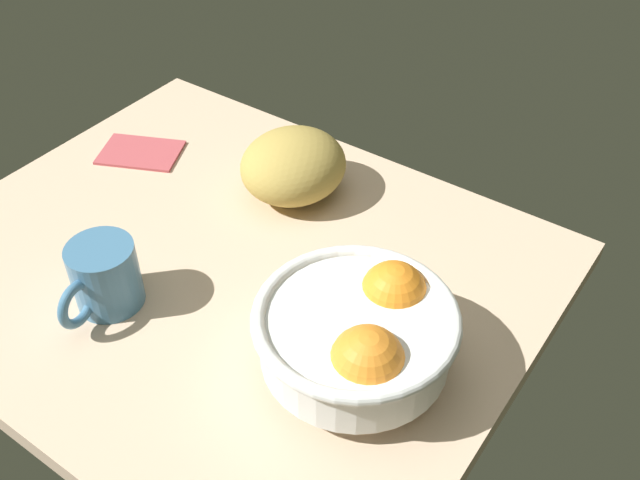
% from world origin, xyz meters
% --- Properties ---
extents(ground_plane, '(0.79, 0.65, 0.03)m').
position_xyz_m(ground_plane, '(0.00, 0.00, -0.01)').
color(ground_plane, '#D1B293').
extents(fruit_bowl, '(0.22, 0.22, 0.11)m').
position_xyz_m(fruit_bowl, '(-0.24, 0.05, 0.06)').
color(fruit_bowl, white).
rests_on(fruit_bowl, ground).
extents(bread_loaf, '(0.17, 0.18, 0.10)m').
position_xyz_m(bread_loaf, '(0.02, -0.17, 0.05)').
color(bread_loaf, '#AD9245').
rests_on(bread_loaf, ground).
extents(napkin_folded, '(0.15, 0.13, 0.01)m').
position_xyz_m(napkin_folded, '(0.27, -0.11, 0.00)').
color(napkin_folded, '#B5494F').
rests_on(napkin_folded, ground).
extents(mug, '(0.08, 0.12, 0.09)m').
position_xyz_m(mug, '(0.07, 0.14, 0.04)').
color(mug, teal).
rests_on(mug, ground).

